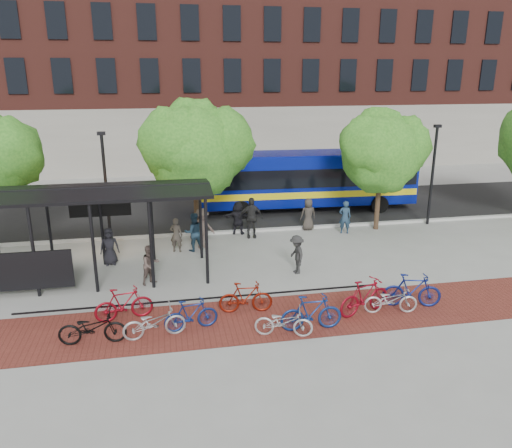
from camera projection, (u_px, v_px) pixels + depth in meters
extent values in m
plane|color=#9E9E99|center=(275.00, 260.00, 21.09)|extent=(160.00, 160.00, 0.00)
cube|color=black|center=(244.00, 210.00, 28.59)|extent=(160.00, 8.00, 0.01)
cube|color=#B7B7B2|center=(257.00, 230.00, 24.82)|extent=(160.00, 0.25, 0.12)
cube|color=maroon|center=(248.00, 320.00, 16.04)|extent=(24.00, 3.00, 0.01)
cube|color=black|center=(205.00, 311.00, 16.65)|extent=(12.00, 0.05, 0.95)
cube|color=maroon|center=(321.00, 43.00, 44.31)|extent=(55.00, 14.00, 20.00)
cylinder|color=black|center=(34.00, 252.00, 17.27)|extent=(0.12, 0.12, 3.30)
cylinder|color=black|center=(49.00, 229.00, 19.80)|extent=(0.12, 0.12, 3.30)
cylinder|color=black|center=(94.00, 249.00, 17.62)|extent=(0.12, 0.12, 3.30)
cylinder|color=black|center=(102.00, 226.00, 20.15)|extent=(0.12, 0.12, 3.30)
cylinder|color=black|center=(151.00, 245.00, 17.97)|extent=(0.12, 0.12, 3.30)
cylinder|color=black|center=(152.00, 224.00, 20.51)|extent=(0.12, 0.12, 3.30)
cylinder|color=black|center=(207.00, 242.00, 18.33)|extent=(0.12, 0.12, 3.30)
cylinder|color=black|center=(201.00, 221.00, 20.86)|extent=(0.12, 0.12, 3.30)
cube|color=black|center=(5.00, 272.00, 17.23)|extent=(4.50, 0.08, 1.40)
cube|color=black|center=(61.00, 196.00, 17.52)|extent=(10.60, 1.65, 0.29)
cube|color=black|center=(68.00, 187.00, 18.84)|extent=(10.60, 1.65, 0.29)
cube|color=black|center=(72.00, 193.00, 19.61)|extent=(9.00, 0.10, 0.40)
cube|color=black|center=(100.00, 208.00, 20.03)|extent=(2.40, 0.12, 0.70)
cube|color=#FF7200|center=(100.00, 207.00, 20.10)|extent=(2.20, 0.02, 0.55)
sphere|color=#286C1C|center=(5.00, 154.00, 21.16)|extent=(3.20, 3.20, 3.20)
cylinder|color=#382619|center=(197.00, 214.00, 23.28)|extent=(0.24, 0.24, 2.52)
sphere|color=#286C1C|center=(194.00, 151.00, 22.41)|extent=(4.20, 4.20, 4.20)
sphere|color=#286C1C|center=(217.00, 143.00, 22.69)|extent=(3.36, 3.36, 3.36)
sphere|color=#286C1C|center=(175.00, 144.00, 21.86)|extent=(3.15, 3.15, 3.15)
sphere|color=#286C1C|center=(195.00, 132.00, 22.57)|extent=(2.94, 2.94, 2.94)
cylinder|color=#382619|center=(377.00, 207.00, 24.91)|extent=(0.24, 0.24, 2.27)
sphere|color=#286C1C|center=(381.00, 154.00, 24.12)|extent=(3.80, 3.80, 3.80)
sphere|color=#286C1C|center=(398.00, 147.00, 24.39)|extent=(3.04, 3.04, 3.04)
sphere|color=#286C1C|center=(370.00, 147.00, 23.59)|extent=(2.85, 2.85, 2.85)
sphere|color=#286C1C|center=(381.00, 137.00, 24.28)|extent=(2.66, 2.66, 2.66)
cylinder|color=black|center=(106.00, 190.00, 22.48)|extent=(0.14, 0.14, 5.00)
cube|color=black|center=(101.00, 133.00, 21.73)|extent=(0.35, 0.20, 0.15)
cylinder|color=black|center=(432.00, 177.00, 25.32)|extent=(0.14, 0.14, 5.00)
cube|color=black|center=(438.00, 126.00, 24.57)|extent=(0.35, 0.20, 0.15)
cube|color=#071586|center=(307.00, 178.00, 28.24)|extent=(12.27, 3.15, 2.79)
cube|color=black|center=(307.00, 174.00, 28.17)|extent=(12.03, 3.18, 1.01)
cube|color=yellow|center=(306.00, 190.00, 28.44)|extent=(12.15, 3.19, 0.35)
cube|color=#071586|center=(308.00, 154.00, 27.84)|extent=(12.02, 2.87, 0.18)
cylinder|color=black|center=(242.00, 210.00, 26.86)|extent=(0.98, 0.32, 0.97)
cylinder|color=black|center=(236.00, 198.00, 29.35)|extent=(0.98, 0.32, 0.97)
cylinder|color=black|center=(379.00, 204.00, 27.93)|extent=(0.98, 0.32, 0.97)
cylinder|color=black|center=(363.00, 193.00, 30.42)|extent=(0.98, 0.32, 0.97)
imported|color=black|center=(92.00, 328.00, 14.53)|extent=(1.97, 0.76, 1.02)
imported|color=maroon|center=(124.00, 304.00, 15.91)|extent=(1.91, 0.84, 1.11)
imported|color=#9E9EA0|center=(154.00, 322.00, 14.87)|extent=(1.96, 0.91, 0.99)
imported|color=navy|center=(191.00, 315.00, 15.31)|extent=(1.74, 0.75, 1.01)
imported|color=maroon|center=(246.00, 297.00, 16.41)|extent=(1.82, 0.66, 1.07)
imported|color=#ADAEB0|center=(284.00, 322.00, 14.96)|extent=(1.86, 1.06, 0.93)
imported|color=navy|center=(311.00, 313.00, 15.27)|extent=(1.95, 0.58, 1.17)
imported|color=maroon|center=(365.00, 297.00, 16.29)|extent=(2.10, 1.21, 1.22)
imported|color=#BCBDBF|center=(391.00, 300.00, 16.40)|extent=(1.84, 0.87, 0.93)
imported|color=navy|center=(412.00, 290.00, 16.79)|extent=(2.05, 1.03, 1.19)
imported|color=black|center=(109.00, 246.00, 20.42)|extent=(0.81, 0.57, 1.56)
imported|color=#423C34|center=(176.00, 235.00, 21.86)|extent=(0.66, 0.54, 1.55)
imported|color=#213A4F|center=(194.00, 232.00, 21.96)|extent=(0.92, 0.77, 1.73)
imported|color=brown|center=(202.00, 229.00, 22.26)|extent=(1.36, 1.06, 1.84)
imported|color=#242424|center=(251.00, 218.00, 23.70)|extent=(1.19, 0.58, 1.96)
imported|color=black|center=(238.00, 218.00, 24.24)|extent=(1.59, 0.82, 1.63)
imported|color=#37322C|center=(308.00, 214.00, 24.87)|extent=(0.81, 0.54, 1.61)
imported|color=#22394F|center=(345.00, 217.00, 24.35)|extent=(0.68, 0.53, 1.64)
imported|color=#4F403A|center=(151.00, 265.00, 18.55)|extent=(0.93, 0.89, 1.52)
imported|color=#292929|center=(297.00, 254.00, 19.54)|extent=(0.66, 1.05, 1.56)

